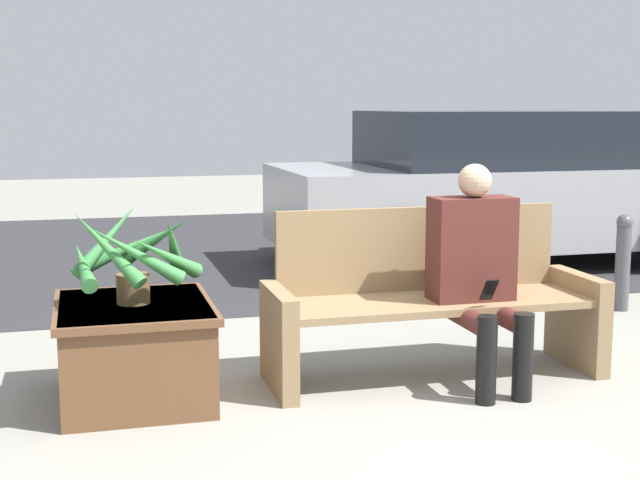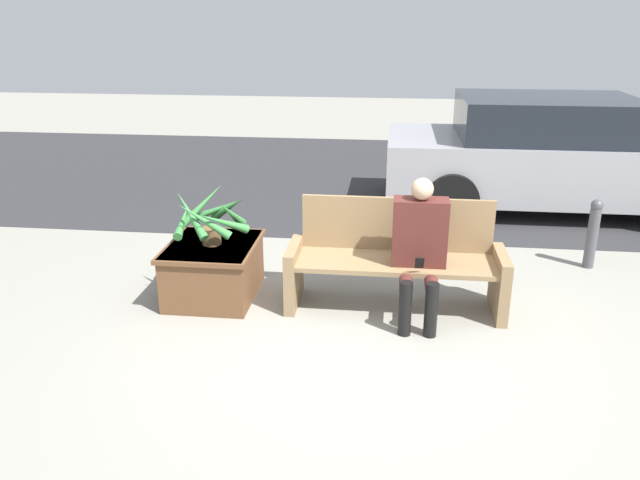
{
  "view_description": "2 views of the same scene",
  "coord_description": "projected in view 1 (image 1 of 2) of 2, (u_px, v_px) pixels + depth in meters",
  "views": [
    {
      "loc": [
        -1.59,
        -3.82,
        1.49
      ],
      "look_at": [
        -0.36,
        0.76,
        0.77
      ],
      "focal_mm": 50.0,
      "sensor_mm": 36.0,
      "label": 1
    },
    {
      "loc": [
        0.19,
        -4.34,
        2.41
      ],
      "look_at": [
        -0.41,
        0.72,
        0.56
      ],
      "focal_mm": 35.0,
      "sensor_mm": 36.0,
      "label": 2
    }
  ],
  "objects": [
    {
      "name": "bench",
      "position": [
        431.0,
        301.0,
        4.93
      ],
      "size": [
        1.85,
        0.58,
        0.92
      ],
      "color": "#8C704C",
      "rests_on": "ground_plane"
    },
    {
      "name": "ground_plane",
      "position": [
        434.0,
        419.0,
        4.28
      ],
      "size": [
        30.0,
        30.0,
        0.0
      ],
      "primitive_type": "plane",
      "color": "gray"
    },
    {
      "name": "road_surface",
      "position": [
        242.0,
        249.0,
        9.31
      ],
      "size": [
        20.0,
        6.0,
        0.01
      ],
      "primitive_type": "cube",
      "color": "#2D2D30",
      "rests_on": "ground_plane"
    },
    {
      "name": "planter_box",
      "position": [
        135.0,
        348.0,
        4.53
      ],
      "size": [
        0.78,
        0.91,
        0.5
      ],
      "color": "brown",
      "rests_on": "ground_plane"
    },
    {
      "name": "parked_car",
      "position": [
        495.0,
        189.0,
        8.42
      ],
      "size": [
        4.17,
        1.98,
        1.44
      ],
      "color": "#99999E",
      "rests_on": "ground_plane"
    },
    {
      "name": "bollard_post",
      "position": [
        623.0,
        260.0,
        6.48
      ],
      "size": [
        0.12,
        0.12,
        0.71
      ],
      "color": "#4C4C51",
      "rests_on": "ground_plane"
    },
    {
      "name": "person_seated",
      "position": [
        477.0,
        265.0,
        4.76
      ],
      "size": [
        0.45,
        0.59,
        1.18
      ],
      "color": "#51231E",
      "rests_on": "ground_plane"
    },
    {
      "name": "potted_plant",
      "position": [
        132.0,
        255.0,
        4.45
      ],
      "size": [
        0.68,
        0.7,
        0.5
      ],
      "color": "brown",
      "rests_on": "planter_box"
    }
  ]
}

